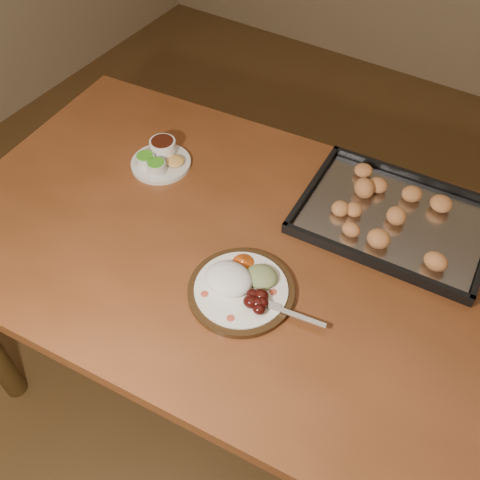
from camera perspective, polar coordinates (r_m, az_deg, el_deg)
The scene contains 5 objects.
ground at distance 2.00m, azimuth 5.94°, elevation -12.33°, with size 4.00×4.00×0.00m, color brown.
dining_table at distance 1.39m, azimuth 0.08°, elevation -2.83°, with size 1.57×1.03×0.75m.
dinner_plate at distance 1.21m, azimuth 0.06°, elevation -4.93°, with size 0.33×0.24×0.06m.
condiment_saucer at distance 1.52m, azimuth -8.52°, elevation 8.61°, with size 0.17×0.17×0.06m.
baking_tray at distance 1.40m, azimuth 16.13°, elevation 2.38°, with size 0.49×0.37×0.05m.
Camera 1 is at (0.33, -0.91, 1.75)m, focal length 40.00 mm.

